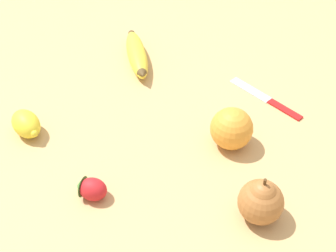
% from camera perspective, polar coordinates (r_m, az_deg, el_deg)
% --- Properties ---
extents(ground_plane, '(3.00, 3.00, 0.00)m').
position_cam_1_polar(ground_plane, '(0.97, 0.36, 1.04)').
color(ground_plane, tan).
extents(banana, '(0.15, 0.18, 0.04)m').
position_cam_1_polar(banana, '(1.11, -3.82, 8.69)').
color(banana, yellow).
rests_on(banana, ground_plane).
extents(orange, '(0.08, 0.08, 0.08)m').
position_cam_1_polar(orange, '(0.89, 7.76, -0.31)').
color(orange, orange).
rests_on(orange, ground_plane).
extents(pear, '(0.08, 0.08, 0.09)m').
position_cam_1_polar(pear, '(0.78, 11.27, -8.89)').
color(pear, '#A36633').
rests_on(pear, ground_plane).
extents(strawberry, '(0.06, 0.05, 0.04)m').
position_cam_1_polar(strawberry, '(0.82, -9.40, -7.55)').
color(strawberry, red).
rests_on(strawberry, ground_plane).
extents(lemon, '(0.09, 0.08, 0.05)m').
position_cam_1_polar(lemon, '(0.96, -16.91, 0.24)').
color(lemon, yellow).
rests_on(lemon, ground_plane).
extents(paring_knife, '(0.18, 0.08, 0.01)m').
position_cam_1_polar(paring_knife, '(1.03, 12.08, 3.21)').
color(paring_knife, silver).
rests_on(paring_knife, ground_plane).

